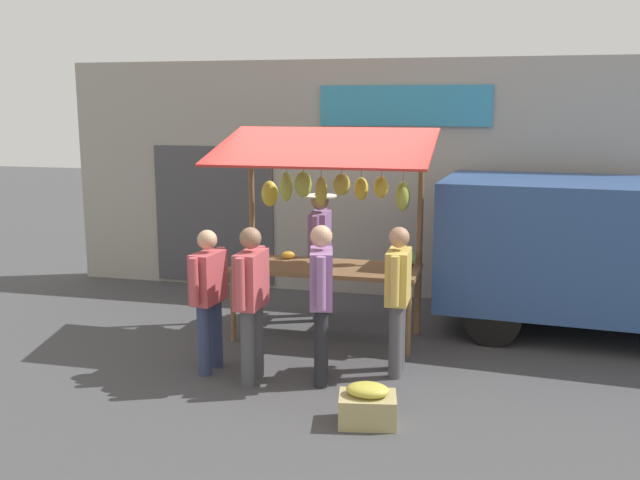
{
  "coord_description": "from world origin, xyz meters",
  "views": [
    {
      "loc": [
        -1.92,
        8.1,
        2.78
      ],
      "look_at": [
        0.0,
        0.3,
        1.25
      ],
      "focal_mm": 40.32,
      "sensor_mm": 36.0,
      "label": 1
    }
  ],
  "objects_px": {
    "market_stall": "(329,207)",
    "produce_crate_near": "(367,405)",
    "shopper_with_shopping_bag": "(321,293)",
    "shopper_with_ponytail": "(398,291)",
    "vendor_with_sunhat": "(320,244)",
    "parked_van": "(617,245)",
    "shopper_in_striped_shirt": "(251,294)",
    "shopper_in_grey_tee": "(209,292)"
  },
  "relations": [
    {
      "from": "vendor_with_sunhat",
      "to": "market_stall",
      "type": "bearing_deg",
      "value": 19.31
    },
    {
      "from": "parked_van",
      "to": "produce_crate_near",
      "type": "xyz_separation_m",
      "value": [
        2.44,
        3.14,
        -0.95
      ]
    },
    {
      "from": "shopper_in_striped_shirt",
      "to": "shopper_with_shopping_bag",
      "type": "height_order",
      "value": "shopper_with_shopping_bag"
    },
    {
      "from": "market_stall",
      "to": "parked_van",
      "type": "relative_size",
      "value": 0.55
    },
    {
      "from": "market_stall",
      "to": "shopper_with_shopping_bag",
      "type": "distance_m",
      "value": 1.63
    },
    {
      "from": "shopper_in_grey_tee",
      "to": "shopper_with_shopping_bag",
      "type": "bearing_deg",
      "value": -84.24
    },
    {
      "from": "vendor_with_sunhat",
      "to": "shopper_with_shopping_bag",
      "type": "xyz_separation_m",
      "value": [
        -0.54,
        2.14,
        -0.06
      ]
    },
    {
      "from": "shopper_with_shopping_bag",
      "to": "parked_van",
      "type": "height_order",
      "value": "parked_van"
    },
    {
      "from": "market_stall",
      "to": "vendor_with_sunhat",
      "type": "distance_m",
      "value": 0.93
    },
    {
      "from": "market_stall",
      "to": "produce_crate_near",
      "type": "distance_m",
      "value": 2.86
    },
    {
      "from": "vendor_with_sunhat",
      "to": "parked_van",
      "type": "relative_size",
      "value": 0.37
    },
    {
      "from": "produce_crate_near",
      "to": "shopper_with_shopping_bag",
      "type": "bearing_deg",
      "value": -53.66
    },
    {
      "from": "shopper_with_shopping_bag",
      "to": "produce_crate_near",
      "type": "distance_m",
      "value": 1.3
    },
    {
      "from": "shopper_with_shopping_bag",
      "to": "shopper_with_ponytail",
      "type": "bearing_deg",
      "value": -73.12
    },
    {
      "from": "parked_van",
      "to": "produce_crate_near",
      "type": "bearing_deg",
      "value": 56.74
    },
    {
      "from": "parked_van",
      "to": "produce_crate_near",
      "type": "relative_size",
      "value": 8.12
    },
    {
      "from": "shopper_with_shopping_bag",
      "to": "parked_van",
      "type": "distance_m",
      "value": 3.83
    },
    {
      "from": "market_stall",
      "to": "produce_crate_near",
      "type": "relative_size",
      "value": 4.47
    },
    {
      "from": "vendor_with_sunhat",
      "to": "produce_crate_near",
      "type": "height_order",
      "value": "vendor_with_sunhat"
    },
    {
      "from": "market_stall",
      "to": "shopper_with_shopping_bag",
      "type": "bearing_deg",
      "value": 100.06
    },
    {
      "from": "market_stall",
      "to": "shopper_with_shopping_bag",
      "type": "relative_size",
      "value": 1.55
    },
    {
      "from": "shopper_in_striped_shirt",
      "to": "shopper_in_grey_tee",
      "type": "height_order",
      "value": "shopper_in_striped_shirt"
    },
    {
      "from": "vendor_with_sunhat",
      "to": "shopper_with_shopping_bag",
      "type": "distance_m",
      "value": 2.21
    },
    {
      "from": "shopper_with_ponytail",
      "to": "parked_van",
      "type": "relative_size",
      "value": 0.34
    },
    {
      "from": "shopper_with_shopping_bag",
      "to": "produce_crate_near",
      "type": "xyz_separation_m",
      "value": [
        -0.63,
        0.85,
        -0.76
      ]
    },
    {
      "from": "shopper_in_striped_shirt",
      "to": "shopper_with_ponytail",
      "type": "xyz_separation_m",
      "value": [
        -1.39,
        -0.56,
        -0.02
      ]
    },
    {
      "from": "vendor_with_sunhat",
      "to": "produce_crate_near",
      "type": "xyz_separation_m",
      "value": [
        -1.17,
        3.0,
        -0.82
      ]
    },
    {
      "from": "vendor_with_sunhat",
      "to": "shopper_in_grey_tee",
      "type": "xyz_separation_m",
      "value": [
        0.67,
        2.12,
        -0.13
      ]
    },
    {
      "from": "shopper_in_grey_tee",
      "to": "parked_van",
      "type": "height_order",
      "value": "parked_van"
    },
    {
      "from": "vendor_with_sunhat",
      "to": "shopper_in_striped_shirt",
      "type": "bearing_deg",
      "value": -6.96
    },
    {
      "from": "shopper_in_striped_shirt",
      "to": "shopper_with_ponytail",
      "type": "relative_size",
      "value": 1.02
    },
    {
      "from": "market_stall",
      "to": "shopper_in_grey_tee",
      "type": "relative_size",
      "value": 1.65
    },
    {
      "from": "parked_van",
      "to": "shopper_in_grey_tee",
      "type": "bearing_deg",
      "value": 32.53
    },
    {
      "from": "parked_van",
      "to": "produce_crate_near",
      "type": "height_order",
      "value": "parked_van"
    },
    {
      "from": "vendor_with_sunhat",
      "to": "shopper_with_ponytail",
      "type": "distance_m",
      "value": 2.14
    },
    {
      "from": "shopper_with_shopping_bag",
      "to": "vendor_with_sunhat",
      "type": "bearing_deg",
      "value": 0.94
    },
    {
      "from": "market_stall",
      "to": "shopper_with_ponytail",
      "type": "bearing_deg",
      "value": 132.42
    },
    {
      "from": "market_stall",
      "to": "vendor_with_sunhat",
      "type": "relative_size",
      "value": 1.5
    },
    {
      "from": "shopper_with_ponytail",
      "to": "produce_crate_near",
      "type": "relative_size",
      "value": 2.78
    },
    {
      "from": "market_stall",
      "to": "shopper_in_grey_tee",
      "type": "height_order",
      "value": "market_stall"
    },
    {
      "from": "shopper_in_grey_tee",
      "to": "produce_crate_near",
      "type": "height_order",
      "value": "shopper_in_grey_tee"
    },
    {
      "from": "vendor_with_sunhat",
      "to": "shopper_with_shopping_bag",
      "type": "height_order",
      "value": "vendor_with_sunhat"
    }
  ]
}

